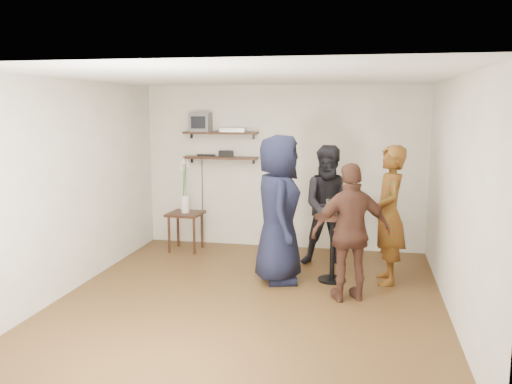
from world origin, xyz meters
The scene contains 18 objects.
room centered at (0.00, 0.00, 1.30)m, with size 4.58×5.08×2.68m.
shelf_upper centered at (-1.00, 2.38, 1.85)m, with size 1.20×0.25×0.04m, color black.
shelf_lower centered at (-1.00, 2.38, 1.45)m, with size 1.20×0.25×0.04m, color black.
crt_monitor centered at (-1.32, 2.38, 2.02)m, with size 0.32×0.30×0.30m, color #59595B.
dvd_deck centered at (-0.78, 2.38, 1.90)m, with size 0.40×0.24×0.06m, color silver.
radio centered at (-0.91, 2.38, 1.52)m, with size 0.22×0.10×0.10m, color black.
power_strip centered at (-1.26, 2.42, 1.48)m, with size 0.30×0.05×0.03m, color black.
side_table centered at (-1.47, 1.96, 0.51)m, with size 0.55×0.55×0.61m.
vase_lilies centered at (-1.47, 1.96, 0.89)m, with size 0.19×0.19×0.89m.
drinks_table centered at (0.90, 0.89, 0.56)m, with size 0.48×0.48×0.88m.
wine_glass_fl centered at (0.85, 0.84, 1.03)m, with size 0.07×0.07×0.22m.
wine_glass_fr centered at (0.96, 0.87, 1.03)m, with size 0.07×0.07×0.22m.
wine_glass_bl centered at (0.89, 0.94, 1.00)m, with size 0.06×0.06×0.19m.
wine_glass_br centered at (0.94, 0.89, 1.01)m, with size 0.06×0.06×0.19m.
person_plaid centered at (1.61, 0.97, 0.90)m, with size 0.65×0.43×1.79m, color #AE2113.
person_dark centered at (0.82, 1.59, 0.87)m, with size 0.84×0.66×1.73m, color black.
person_navy centered at (0.21, 0.74, 0.96)m, with size 0.94×0.61×1.92m, color black.
person_brown centered at (1.16, 0.22, 0.82)m, with size 0.96×0.40×1.63m, color #492A1F.
Camera 1 is at (1.29, -6.04, 2.29)m, focal length 38.00 mm.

